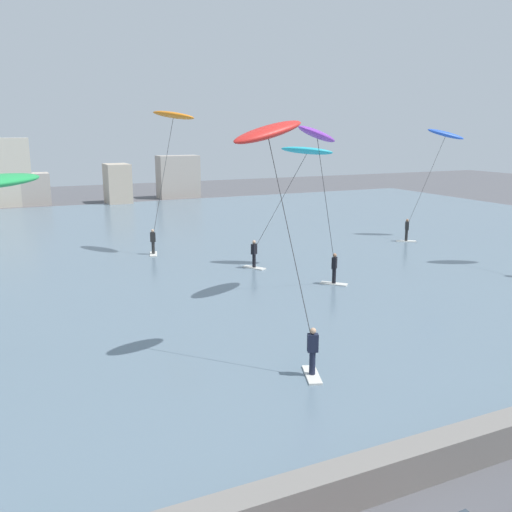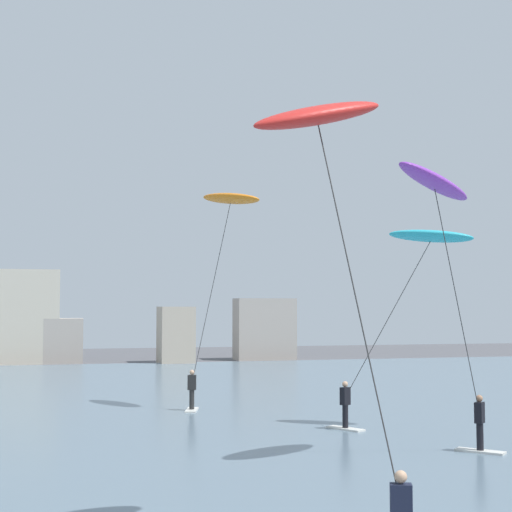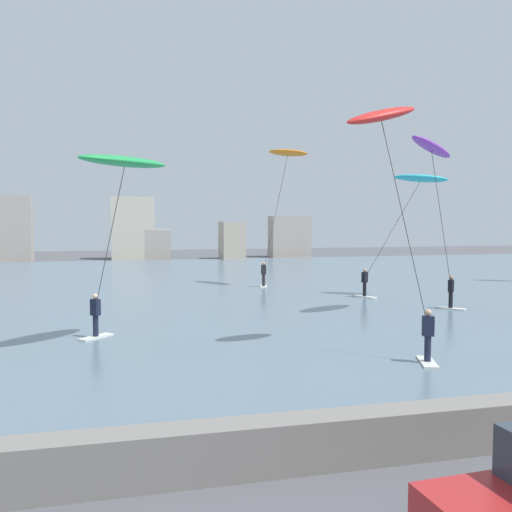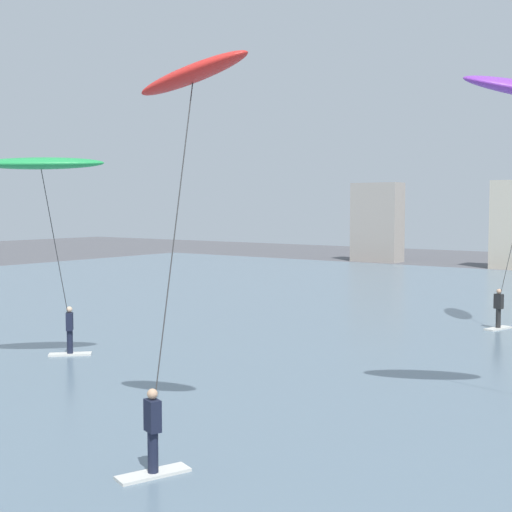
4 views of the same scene
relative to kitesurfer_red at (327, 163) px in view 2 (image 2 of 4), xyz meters
name	(u,v)px [view 2 (image 2 of 4)]	position (x,y,z in m)	size (l,w,h in m)	color
water_bay	(159,409)	(-0.61, 19.35, -6.87)	(84.00, 52.00, 0.10)	slate
far_shore_buildings	(62,324)	(-4.53, 47.78, -3.94)	(36.35, 5.69, 7.15)	#A89E93
kitesurfer_red	(327,163)	(0.00, 0.00, 0.00)	(2.78, 3.32, 8.32)	silver
kitesurfer_purple	(439,205)	(5.40, 6.07, 0.20)	(4.34, 3.37, 8.24)	silver
kitesurfer_cyan	(421,255)	(7.55, 11.48, -0.81)	(5.01, 2.62, 7.06)	silver
kitesurfer_orange	(227,215)	(2.01, 18.02, 1.19)	(3.26, 3.40, 9.19)	silver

